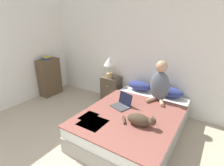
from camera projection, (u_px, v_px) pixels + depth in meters
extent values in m
cube|color=white|center=(140.00, 52.00, 3.92)|extent=(5.87, 0.05, 2.55)
cube|color=#9E998E|center=(134.00, 127.00, 3.18)|extent=(1.48, 2.14, 0.27)
cube|color=silver|center=(135.00, 116.00, 3.10)|extent=(1.46, 2.11, 0.18)
cube|color=brown|center=(130.00, 116.00, 2.90)|extent=(1.53, 1.72, 0.02)
cube|color=#3D4784|center=(93.00, 123.00, 2.70)|extent=(0.39, 0.38, 0.01)
cube|color=#3D4784|center=(89.00, 117.00, 2.87)|extent=(0.23, 0.31, 0.01)
ellipsoid|color=navy|center=(140.00, 86.00, 3.91)|extent=(0.55, 0.27, 0.20)
ellipsoid|color=navy|center=(170.00, 92.00, 3.57)|extent=(0.55, 0.27, 0.20)
ellipsoid|color=slate|center=(160.00, 86.00, 3.35)|extent=(0.37, 0.21, 0.59)
sphere|color=tan|center=(162.00, 66.00, 3.21)|extent=(0.22, 0.22, 0.22)
cylinder|color=tan|center=(151.00, 100.00, 3.38)|extent=(0.17, 0.27, 0.07)
cylinder|color=tan|center=(161.00, 102.00, 3.28)|extent=(0.17, 0.27, 0.07)
ellipsoid|color=#473828|center=(139.00, 120.00, 2.60)|extent=(0.37, 0.22, 0.18)
sphere|color=#473828|center=(152.00, 121.00, 2.51)|extent=(0.12, 0.12, 0.12)
cone|color=#473828|center=(153.00, 118.00, 2.52)|extent=(0.06, 0.06, 0.06)
cone|color=#473828|center=(152.00, 120.00, 2.46)|extent=(0.06, 0.06, 0.06)
cylinder|color=#473828|center=(124.00, 120.00, 2.73)|extent=(0.15, 0.18, 0.04)
cube|color=#424247|center=(120.00, 107.00, 3.16)|extent=(0.36, 0.31, 0.02)
cube|color=black|center=(125.00, 99.00, 3.20)|extent=(0.31, 0.15, 0.22)
cube|color=brown|center=(111.00, 89.00, 4.37)|extent=(0.44, 0.34, 0.64)
sphere|color=tan|center=(107.00, 86.00, 4.18)|extent=(0.03, 0.03, 0.03)
cylinder|color=tan|center=(109.00, 75.00, 4.26)|extent=(0.17, 0.17, 0.09)
cylinder|color=tan|center=(109.00, 69.00, 4.21)|extent=(0.02, 0.02, 0.20)
cone|color=white|center=(109.00, 61.00, 4.14)|extent=(0.27, 0.27, 0.21)
cube|color=brown|center=(50.00, 77.00, 4.72)|extent=(0.29, 0.56, 0.99)
cube|color=#334C8E|center=(47.00, 58.00, 4.54)|extent=(0.17, 0.24, 0.04)
cube|color=gold|center=(47.00, 57.00, 4.53)|extent=(0.18, 0.21, 0.03)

